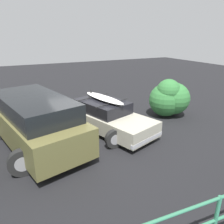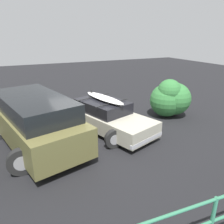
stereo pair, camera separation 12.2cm
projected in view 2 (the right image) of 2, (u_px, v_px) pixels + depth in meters
name	position (u px, v px, depth m)	size (l,w,h in m)	color
ground_plane	(86.00, 129.00, 9.03)	(44.00, 44.00, 0.02)	black
sedan_car	(105.00, 116.00, 8.79)	(3.02, 4.61, 1.47)	#B7B29E
suv_car	(35.00, 120.00, 7.41)	(3.31, 5.01, 1.77)	brown
bush_near_left	(170.00, 98.00, 10.16)	(1.84, 1.71, 1.80)	#4C3828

